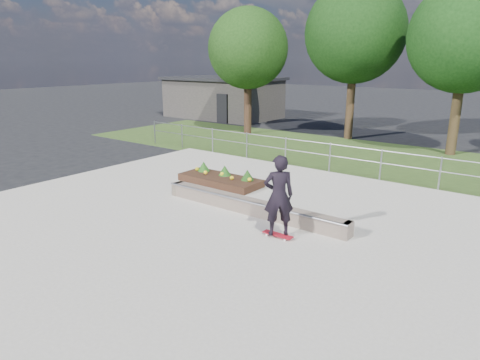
# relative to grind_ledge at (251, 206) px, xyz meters

# --- Properties ---
(ground) EXTENTS (120.00, 120.00, 0.00)m
(ground) POSITION_rel_grind_ledge_xyz_m (-0.32, -1.84, -0.26)
(ground) COLOR black
(ground) RESTS_ON ground
(grass_verge) EXTENTS (30.00, 8.00, 0.02)m
(grass_verge) POSITION_rel_grind_ledge_xyz_m (-0.32, 9.16, -0.25)
(grass_verge) COLOR #2F471C
(grass_verge) RESTS_ON ground
(concrete_slab) EXTENTS (15.00, 15.00, 0.06)m
(concrete_slab) POSITION_rel_grind_ledge_xyz_m (-0.32, -1.84, -0.23)
(concrete_slab) COLOR #B0A99C
(concrete_slab) RESTS_ON ground
(fence) EXTENTS (20.06, 0.06, 1.20)m
(fence) POSITION_rel_grind_ledge_xyz_m (-0.32, 5.66, 0.51)
(fence) COLOR gray
(fence) RESTS_ON ground
(building) EXTENTS (8.40, 5.40, 3.00)m
(building) POSITION_rel_grind_ledge_xyz_m (-14.32, 16.15, 1.25)
(building) COLOR #322F2D
(building) RESTS_ON ground
(tree_far_left) EXTENTS (4.55, 4.55, 7.15)m
(tree_far_left) POSITION_rel_grind_ledge_xyz_m (-8.32, 11.16, 4.59)
(tree_far_left) COLOR black
(tree_far_left) RESTS_ON ground
(tree_mid_left) EXTENTS (5.25, 5.25, 8.25)m
(tree_mid_left) POSITION_rel_grind_ledge_xyz_m (-2.82, 13.16, 5.34)
(tree_mid_left) COLOR #2F1F13
(tree_mid_left) RESTS_ON ground
(tree_mid_right) EXTENTS (4.90, 4.90, 7.70)m
(tree_mid_right) POSITION_rel_grind_ledge_xyz_m (2.68, 12.16, 4.97)
(tree_mid_right) COLOR #312313
(tree_mid_right) RESTS_ON ground
(grind_ledge) EXTENTS (6.00, 0.44, 0.43)m
(grind_ledge) POSITION_rel_grind_ledge_xyz_m (0.00, 0.00, 0.00)
(grind_ledge) COLOR #67574C
(grind_ledge) RESTS_ON concrete_slab
(planter_bed) EXTENTS (3.00, 1.20, 0.61)m
(planter_bed) POSITION_rel_grind_ledge_xyz_m (-2.62, 1.84, -0.02)
(planter_bed) COLOR black
(planter_bed) RESTS_ON concrete_slab
(skateboarder) EXTENTS (0.86, 0.84, 2.08)m
(skateboarder) POSITION_rel_grind_ledge_xyz_m (1.53, -0.98, 0.87)
(skateboarder) COLOR white
(skateboarder) RESTS_ON concrete_slab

